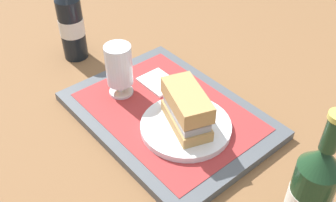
{
  "coord_description": "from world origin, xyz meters",
  "views": [
    {
      "loc": [
        -0.5,
        0.42,
        0.59
      ],
      "look_at": [
        0.0,
        0.0,
        0.05
      ],
      "focal_mm": 41.96,
      "sensor_mm": 36.0,
      "label": 1
    }
  ],
  "objects_px": {
    "plate": "(186,127)",
    "beer_bottle": "(71,22)",
    "beer_glass": "(119,68)",
    "second_bottle": "(310,194)",
    "sandwich": "(186,107)"
  },
  "relations": [
    {
      "from": "sandwich",
      "to": "second_bottle",
      "type": "xyz_separation_m",
      "value": [
        -0.29,
        0.01,
        0.03
      ]
    },
    {
      "from": "plate",
      "to": "beer_bottle",
      "type": "distance_m",
      "value": 0.43
    },
    {
      "from": "plate",
      "to": "beer_bottle",
      "type": "bearing_deg",
      "value": 2.58
    },
    {
      "from": "beer_bottle",
      "to": "plate",
      "type": "bearing_deg",
      "value": -177.42
    },
    {
      "from": "beer_glass",
      "to": "beer_bottle",
      "type": "relative_size",
      "value": 0.47
    },
    {
      "from": "sandwich",
      "to": "second_bottle",
      "type": "relative_size",
      "value": 0.54
    },
    {
      "from": "second_bottle",
      "to": "beer_glass",
      "type": "bearing_deg",
      "value": 2.5
    },
    {
      "from": "plate",
      "to": "beer_bottle",
      "type": "xyz_separation_m",
      "value": [
        0.42,
        0.02,
        0.08
      ]
    },
    {
      "from": "plate",
      "to": "sandwich",
      "type": "xyz_separation_m",
      "value": [
        0.0,
        -0.0,
        0.05
      ]
    },
    {
      "from": "beer_bottle",
      "to": "second_bottle",
      "type": "distance_m",
      "value": 0.71
    },
    {
      "from": "beer_glass",
      "to": "beer_bottle",
      "type": "bearing_deg",
      "value": -3.17
    },
    {
      "from": "beer_glass",
      "to": "second_bottle",
      "type": "bearing_deg",
      "value": -177.5
    },
    {
      "from": "plate",
      "to": "beer_glass",
      "type": "distance_m",
      "value": 0.2
    },
    {
      "from": "sandwich",
      "to": "plate",
      "type": "bearing_deg",
      "value": -180.0
    },
    {
      "from": "plate",
      "to": "second_bottle",
      "type": "distance_m",
      "value": 0.3
    }
  ]
}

